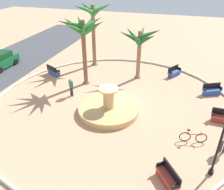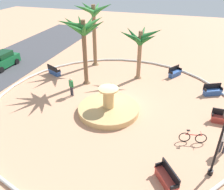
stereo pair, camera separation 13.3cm
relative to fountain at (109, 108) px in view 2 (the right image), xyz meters
name	(u,v)px [view 2 (the right image)]	position (x,y,z in m)	size (l,w,h in m)	color
ground_plane	(113,103)	(1.26, 0.01, -0.30)	(80.00, 80.00, 0.00)	tan
plaza_curb	(113,102)	(1.26, 0.01, -0.20)	(19.46, 19.46, 0.20)	silver
fountain	(109,108)	(0.00, 0.00, 0.00)	(4.61, 4.61, 2.04)	tan
palm_tree_near_fountain	(84,31)	(4.04, 3.51, 4.59)	(3.97, 4.06, 6.11)	brown
palm_tree_by_curb	(93,18)	(8.59, 4.39, 4.80)	(3.99, 3.77, 6.64)	brown
palm_tree_mid_plaza	(140,41)	(6.67, -0.90, 3.41)	(4.08, 3.95, 4.90)	#8E6B4C
bench_east	(223,119)	(1.10, -8.15, 0.05)	(0.54, 1.61, 1.00)	#B73D33
bench_west	(212,91)	(5.16, -7.69, 0.05)	(1.17, 1.65, 1.00)	#335BA8
bench_north	(54,71)	(4.85, 7.42, 0.05)	(1.15, 1.66, 1.00)	#335BA8
bench_southeast	(175,73)	(8.12, -4.35, 0.05)	(1.62, 1.28, 1.00)	#335BA8
bench_southwest	(166,178)	(-5.36, -4.84, 0.05)	(1.59, 1.35, 1.00)	#B73D33
lamppost	(221,138)	(-4.07, -7.05, 2.22)	(0.32, 0.32, 4.31)	black
bicycle_red_frame	(193,138)	(-1.71, -6.10, 0.08)	(0.48, 1.70, 0.94)	black
person_pedestrian_stroll	(71,86)	(1.44, 3.77, 0.63)	(0.31, 0.50, 1.67)	#33333D
parked_car_second	(2,61)	(4.88, 13.74, 0.48)	(4.00, 1.93, 1.67)	#145B2D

